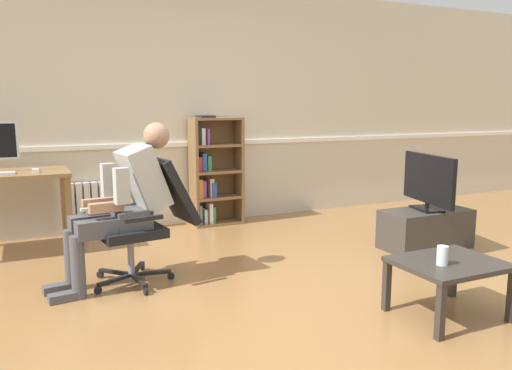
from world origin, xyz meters
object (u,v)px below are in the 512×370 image
at_px(office_chair, 150,215).
at_px(tv_screen, 428,181).
at_px(tv_stand, 426,229).
at_px(drinking_glass, 442,255).
at_px(computer_mouse, 35,171).
at_px(person_seated, 124,200).
at_px(bookshelf, 212,172).
at_px(radiator, 107,207).
at_px(coffee_table, 449,269).

xyz_separation_m(office_chair, tv_screen, (2.60, -0.24, 0.13)).
height_order(tv_stand, drinking_glass, drinking_glass).
xyz_separation_m(tv_stand, drinking_glass, (-1.12, -1.31, 0.25)).
distance_m(computer_mouse, person_seated, 1.30).
distance_m(person_seated, tv_stand, 2.84).
bearing_deg(bookshelf, person_seated, -129.06).
distance_m(bookshelf, tv_screen, 2.34).
relative_size(bookshelf, tv_screen, 1.54).
bearing_deg(radiator, tv_stand, -34.98).
bearing_deg(tv_screen, coffee_table, 153.62).
bearing_deg(bookshelf, computer_mouse, -167.46).
distance_m(person_seated, drinking_glass, 2.27).
bearing_deg(coffee_table, computer_mouse, 131.64).
bearing_deg(coffee_table, office_chair, 136.32).
xyz_separation_m(bookshelf, person_seated, (-1.27, -1.57, 0.06)).
bearing_deg(coffee_table, person_seated, 140.13).
bearing_deg(person_seated, office_chair, 90.00).
distance_m(person_seated, coffee_table, 2.34).
height_order(tv_screen, coffee_table, tv_screen).
relative_size(tv_stand, coffee_table, 1.31).
xyz_separation_m(office_chair, person_seated, (-0.19, -0.03, 0.13)).
height_order(bookshelf, person_seated, bookshelf).
relative_size(radiator, office_chair, 0.79).
xyz_separation_m(radiator, tv_screen, (2.69, -1.88, 0.37)).
xyz_separation_m(tv_stand, coffee_table, (-1.02, -1.27, 0.14)).
height_order(person_seated, drinking_glass, person_seated).
distance_m(bookshelf, person_seated, 2.02).
relative_size(computer_mouse, office_chair, 0.10).
xyz_separation_m(bookshelf, coffee_table, (0.50, -3.05, -0.28)).
height_order(tv_screen, drinking_glass, tv_screen).
xyz_separation_m(computer_mouse, bookshelf, (1.85, 0.41, -0.17)).
xyz_separation_m(tv_stand, tv_screen, (0.00, -0.00, 0.46)).
xyz_separation_m(person_seated, tv_stand, (2.79, -0.21, -0.47)).
xyz_separation_m(computer_mouse, tv_stand, (3.37, -1.37, -0.59)).
xyz_separation_m(bookshelf, tv_screen, (1.52, -1.78, 0.05)).
bearing_deg(tv_stand, person_seated, 175.71).
relative_size(bookshelf, tv_stand, 1.44).
bearing_deg(coffee_table, tv_screen, 51.33).
distance_m(office_chair, drinking_glass, 2.14).
xyz_separation_m(bookshelf, tv_stand, (1.52, -1.78, -0.41)).
xyz_separation_m(office_chair, drinking_glass, (1.48, -1.55, -0.09)).
bearing_deg(radiator, person_seated, -93.68).
distance_m(radiator, drinking_glass, 3.56).
relative_size(tv_screen, drinking_glass, 6.63).
distance_m(tv_stand, drinking_glass, 1.75).
bearing_deg(tv_stand, radiator, 145.02).
height_order(computer_mouse, coffee_table, computer_mouse).
bearing_deg(bookshelf, radiator, 175.15).
height_order(person_seated, tv_screen, person_seated).
xyz_separation_m(computer_mouse, drinking_glass, (2.24, -2.68, -0.34)).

